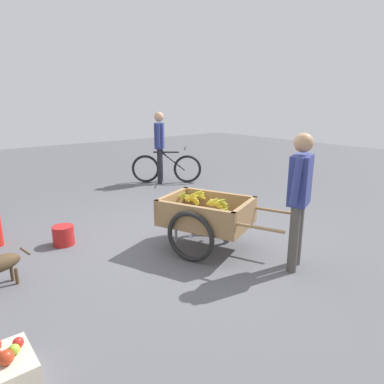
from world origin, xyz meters
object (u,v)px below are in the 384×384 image
Objects in this scene: vendor_person at (300,190)px; fruit_cart at (206,217)px; cyclist_person at (159,141)px; bicycle at (167,168)px; mixed_fruit_crate at (8,369)px; plastic_bucket at (63,235)px.

fruit_cart is at bearing 22.22° from vendor_person.
cyclist_person is at bearing -24.85° from fruit_cart.
mixed_fruit_crate is at bearing 134.98° from bicycle.
bicycle is 3.87m from plastic_bucket.
bicycle is 2.98× the size of mixed_fruit_crate.
fruit_cart is at bearing -71.25° from mixed_fruit_crate.
vendor_person is at bearing -93.71° from mixed_fruit_crate.
fruit_cart is 1.10× the size of cyclist_person.
vendor_person is (-1.07, -0.44, 0.50)m from fruit_cart.
cyclist_person is at bearing -53.92° from plastic_bucket.
vendor_person is at bearing 165.32° from cyclist_person.
bicycle is at bearing -56.11° from plastic_bucket.
fruit_cart is at bearing 155.15° from cyclist_person.
fruit_cart is at bearing -132.11° from plastic_bucket.
mixed_fruit_crate is (-4.33, 4.33, -0.22)m from bicycle.
vendor_person is at bearing -141.61° from plastic_bucket.
bicycle is at bearing -130.01° from cyclist_person.
bicycle reaches higher than mixed_fruit_crate.
fruit_cart is at bearing 152.99° from bicycle.
bicycle is (3.46, -1.76, -0.09)m from fruit_cart.
plastic_bucket is at bearing -27.37° from mixed_fruit_crate.
fruit_cart is 6.38× the size of plastic_bucket.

